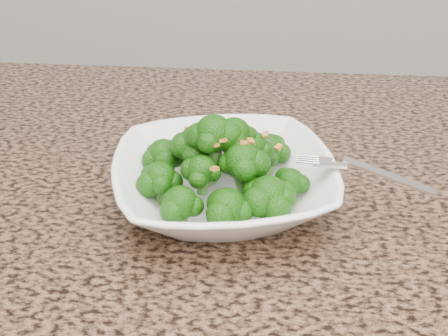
# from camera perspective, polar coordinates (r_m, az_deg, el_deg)

# --- Properties ---
(granite_counter) EXTENTS (1.64, 1.04, 0.03)m
(granite_counter) POSITION_cam_1_polar(r_m,az_deg,el_deg) (0.61, 2.45, -8.47)
(granite_counter) COLOR brown
(granite_counter) RESTS_ON cabinet
(bowl) EXTENTS (0.30, 0.30, 0.06)m
(bowl) POSITION_cam_1_polar(r_m,az_deg,el_deg) (0.64, 0.00, -1.52)
(bowl) COLOR white
(bowl) RESTS_ON granite_counter
(broccoli_pile) EXTENTS (0.22, 0.22, 0.07)m
(broccoli_pile) POSITION_cam_1_polar(r_m,az_deg,el_deg) (0.61, 0.00, 3.91)
(broccoli_pile) COLOR #175409
(broccoli_pile) RESTS_ON bowl
(garlic_topping) EXTENTS (0.13, 0.13, 0.01)m
(garlic_topping) POSITION_cam_1_polar(r_m,az_deg,el_deg) (0.59, 0.00, 7.38)
(garlic_topping) COLOR orange
(garlic_topping) RESTS_ON broccoli_pile
(fork) EXTENTS (0.17, 0.07, 0.01)m
(fork) POSITION_cam_1_polar(r_m,az_deg,el_deg) (0.61, 11.88, 0.23)
(fork) COLOR silver
(fork) RESTS_ON bowl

